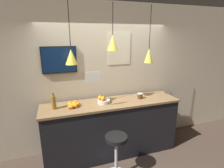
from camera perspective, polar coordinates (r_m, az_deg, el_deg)
back_wall at (r=3.54m, az=-2.13°, el=1.89°), size 8.00×0.06×2.90m
service_counter at (r=3.50m, az=0.00°, el=-14.21°), size 2.57×0.62×1.09m
bar_stool at (r=3.00m, az=1.38°, el=-20.95°), size 0.41×0.41×0.77m
fruit_bowl at (r=3.21m, az=-2.92°, el=-5.33°), size 0.23×0.23×0.15m
orange_pile at (r=3.14m, az=-12.44°, el=-6.48°), size 0.22×0.25×0.09m
juice_bottle at (r=3.09m, az=-18.54°, el=-5.63°), size 0.08×0.08×0.29m
spread_jar at (r=3.47m, az=9.10°, el=-3.86°), size 0.10×0.10×0.10m
pendant_lamp_left at (r=2.87m, az=-13.19°, el=8.71°), size 0.19×0.19×0.96m
pendant_lamp_middle at (r=3.00m, az=0.24°, el=13.36°), size 0.18×0.18×0.76m
pendant_lamp_right at (r=3.31m, az=11.90°, el=9.13°), size 0.16×0.16×1.00m
mounted_tv at (r=3.28m, az=-16.88°, el=7.56°), size 0.61×0.04×0.48m
hanging_menu_board at (r=2.79m, az=-6.14°, el=2.32°), size 0.24×0.01×0.17m
wall_poster at (r=3.50m, az=2.38°, el=11.49°), size 0.46×0.01×0.63m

